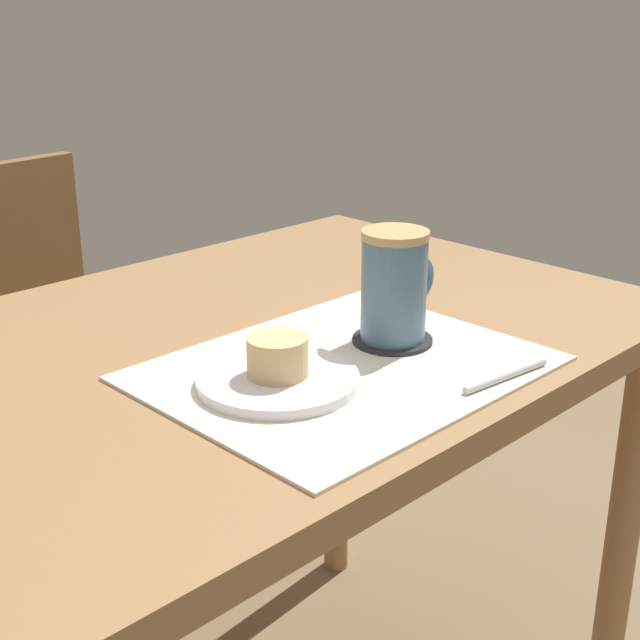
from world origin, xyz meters
TOP-DOWN VIEW (x-y plane):
  - dining_table at (0.00, 0.00)m, footprint 1.21×0.72m
  - wooden_chair at (0.13, 0.69)m, footprint 0.46×0.46m
  - placemat at (0.08, -0.16)m, footprint 0.43×0.34m
  - pastry_plate at (-0.01, -0.15)m, footprint 0.18×0.18m
  - pastry at (-0.01, -0.15)m, footprint 0.07×0.07m
  - coffee_coaster at (0.18, -0.15)m, footprint 0.10×0.10m
  - coffee_mug at (0.18, -0.15)m, footprint 0.11×0.08m
  - teaspoon at (0.18, -0.31)m, footprint 0.13×0.02m

SIDE VIEW (x-z plane):
  - wooden_chair at x=0.13m, z-range 0.05..0.90m
  - dining_table at x=0.00m, z-range 0.29..1.04m
  - placemat at x=0.08m, z-range 0.75..0.75m
  - coffee_coaster at x=0.18m, z-range 0.75..0.76m
  - teaspoon at x=0.18m, z-range 0.75..0.76m
  - pastry_plate at x=-0.01m, z-range 0.75..0.76m
  - pastry at x=-0.01m, z-range 0.76..0.81m
  - coffee_mug at x=0.18m, z-range 0.76..0.89m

